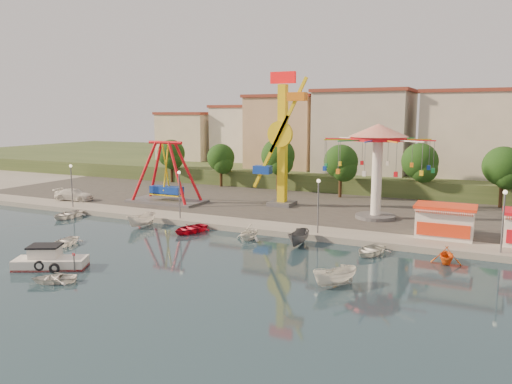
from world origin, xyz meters
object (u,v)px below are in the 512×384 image
Objects in this scene: kamikaze_tower at (284,142)px; van at (74,195)px; pirate_ship_ride at (166,173)px; wave_swinger at (378,150)px; rowboat_a at (65,241)px; cabin_motorboat at (49,262)px; skiff at (335,277)px.

kamikaze_tower reaches higher than van.
pirate_ship_ride is 15.86m from kamikaze_tower.
wave_swinger is 39.90m from van.
cabin_motorboat is at bearing -67.80° from rowboat_a.
wave_swinger is at bearing 130.93° from skiff.
kamikaze_tower is 28.94m from van.
van is (-38.88, -5.81, -6.83)m from wave_swinger.
pirate_ship_ride reaches higher than cabin_motorboat.
van is at bearing 118.17° from rowboat_a.
van is (-26.78, -8.29, -7.19)m from kamikaze_tower.
cabin_motorboat is 7.04m from rowboat_a.
pirate_ship_ride is 20.70m from rowboat_a.
skiff is (21.58, 5.58, 0.19)m from cabin_motorboat.
cabin_motorboat is at bearing -148.56° from van.
wave_swinger is at bearing 27.22° from rowboat_a.
wave_swinger reaches higher than rowboat_a.
pirate_ship_ride is at bearing -81.33° from van.
kamikaze_tower is 31.79m from cabin_motorboat.
van is at bearing -165.55° from skiff.
cabin_motorboat reaches higher than skiff.
wave_swinger is at bearing -91.87° from van.
wave_swinger is 23.09m from skiff.
skiff is 43.85m from van.
rowboat_a is 0.94× the size of skiff.
kamikaze_tower is 4.50× the size of skiff.
cabin_motorboat is 28.90m from van.
pirate_ship_ride is 0.86× the size of wave_swinger.
cabin_motorboat is at bearing -104.15° from kamikaze_tower.
van reaches higher than skiff.
pirate_ship_ride is 35.31m from skiff.
van is (-12.05, -4.16, -3.03)m from pirate_ship_ride.
kamikaze_tower reaches higher than pirate_ship_ride.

